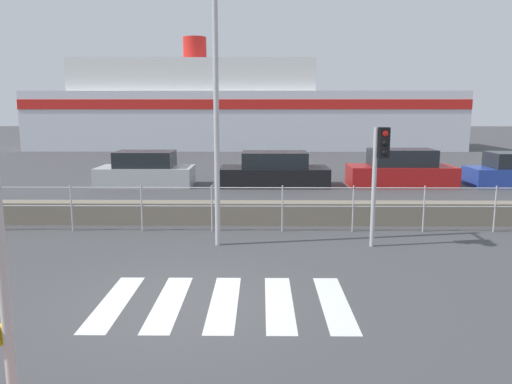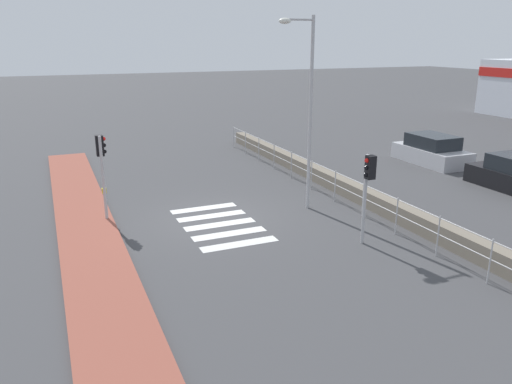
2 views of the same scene
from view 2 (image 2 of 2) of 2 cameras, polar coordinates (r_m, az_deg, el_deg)
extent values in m
plane|color=#424244|center=(17.13, -4.87, -3.00)|extent=(160.00, 160.00, 0.00)
cube|color=#934C3D|center=(16.41, -18.63, -4.56)|extent=(24.00, 1.80, 0.12)
cube|color=silver|center=(18.16, -5.99, -1.85)|extent=(0.45, 2.40, 0.01)
cube|color=silver|center=(17.34, -5.11, -2.74)|extent=(0.45, 2.40, 0.01)
cube|color=silver|center=(16.54, -4.15, -3.71)|extent=(0.45, 2.40, 0.01)
cube|color=silver|center=(15.75, -3.08, -4.78)|extent=(0.45, 2.40, 0.01)
cube|color=silver|center=(14.97, -1.89, -5.96)|extent=(0.45, 2.40, 0.01)
cube|color=slate|center=(19.44, 11.17, 0.11)|extent=(24.09, 0.55, 0.60)
cylinder|color=#B2B2B5|center=(18.75, 9.09, 2.25)|extent=(21.68, 0.03, 0.03)
cylinder|color=#B2B2B5|center=(18.88, 9.03, 0.84)|extent=(21.68, 0.03, 0.03)
cylinder|color=#B2B2B5|center=(28.41, -2.57, 6.32)|extent=(0.04, 0.04, 1.20)
cylinder|color=#B2B2B5|center=(26.75, -1.21, 5.67)|extent=(0.04, 0.04, 1.20)
cylinder|color=#B2B2B5|center=(25.12, 0.33, 4.93)|extent=(0.04, 0.04, 1.20)
cylinder|color=#B2B2B5|center=(23.51, 2.07, 4.09)|extent=(0.04, 0.04, 1.20)
cylinder|color=#B2B2B5|center=(21.93, 4.07, 3.11)|extent=(0.04, 0.04, 1.20)
cylinder|color=#B2B2B5|center=(20.39, 6.36, 1.98)|extent=(0.04, 0.04, 1.20)
cylinder|color=#B2B2B5|center=(18.89, 9.02, 0.67)|extent=(0.04, 0.04, 1.20)
cylinder|color=#B2B2B5|center=(17.46, 12.12, -0.87)|extent=(0.04, 0.04, 1.20)
cylinder|color=#B2B2B5|center=(16.10, 15.77, -2.67)|extent=(0.04, 0.04, 1.20)
cylinder|color=#B2B2B5|center=(14.84, 20.08, -4.77)|extent=(0.04, 0.04, 1.20)
cylinder|color=#B2B2B5|center=(13.69, 25.18, -7.21)|extent=(0.04, 0.04, 1.20)
cylinder|color=#B2B2B5|center=(17.07, -17.04, 1.34)|extent=(0.10, 0.10, 2.90)
cube|color=black|center=(16.99, -17.43, 5.09)|extent=(0.24, 0.24, 0.68)
sphere|color=red|center=(16.96, -17.02, 5.83)|extent=(0.13, 0.13, 0.13)
sphere|color=black|center=(17.00, -16.96, 5.14)|extent=(0.13, 0.13, 0.13)
sphere|color=black|center=(17.04, -16.90, 4.44)|extent=(0.13, 0.13, 0.13)
cube|color=yellow|center=(17.28, -16.97, 0.15)|extent=(0.10, 0.14, 0.18)
cylinder|color=#B2B2B5|center=(14.91, 12.31, -0.89)|extent=(0.10, 0.10, 2.72)
cube|color=black|center=(14.51, 12.94, 2.76)|extent=(0.24, 0.24, 0.68)
sphere|color=red|center=(14.38, 12.54, 3.53)|extent=(0.13, 0.13, 0.13)
sphere|color=black|center=(14.43, 12.49, 2.71)|extent=(0.13, 0.13, 0.13)
sphere|color=black|center=(14.48, 12.44, 1.91)|extent=(0.13, 0.13, 0.13)
cylinder|color=#B2B2B5|center=(17.45, 6.22, 8.56)|extent=(0.12, 0.12, 6.62)
cylinder|color=#B2B2B5|center=(17.04, 4.97, 19.05)|extent=(0.07, 1.03, 0.07)
ellipsoid|color=silver|center=(16.80, 3.32, 18.94)|extent=(0.32, 0.42, 0.19)
cube|color=#BCBCC1|center=(26.17, 19.38, 3.98)|extent=(3.84, 1.87, 0.78)
cube|color=#1E2328|center=(26.03, 19.53, 5.49)|extent=(2.31, 1.65, 0.63)
camera|label=1|loc=(14.60, -33.59, 3.50)|focal=35.00mm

